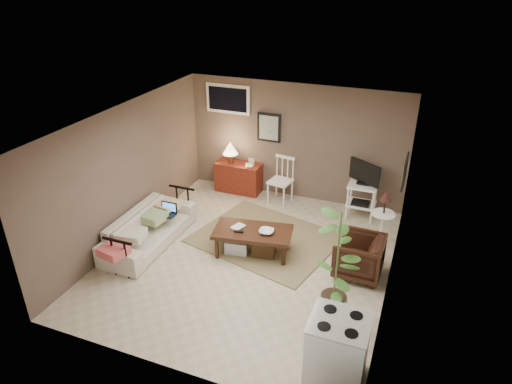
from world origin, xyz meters
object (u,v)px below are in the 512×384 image
at_px(coffee_table, 252,240).
at_px(spindle_chair, 281,181).
at_px(stove, 337,350).
at_px(red_console, 238,175).
at_px(tv_stand, 363,188).
at_px(potted_plant, 337,263).
at_px(sofa, 148,224).
at_px(side_table, 384,212).
at_px(armchair, 359,254).

relative_size(coffee_table, spindle_chair, 1.46).
bearing_deg(stove, red_console, 126.12).
relative_size(tv_stand, potted_plant, 0.68).
relative_size(sofa, spindle_chair, 2.12).
height_order(coffee_table, tv_stand, tv_stand).
distance_m(spindle_chair, potted_plant, 3.54).
distance_m(sofa, potted_plant, 3.52).
distance_m(sofa, red_console, 2.55).
relative_size(side_table, stove, 1.19).
distance_m(sofa, spindle_chair, 2.86).
bearing_deg(armchair, side_table, 168.73).
height_order(sofa, red_console, red_console).
relative_size(sofa, red_console, 1.81).
bearing_deg(side_table, potted_plant, -100.19).
xyz_separation_m(coffee_table, side_table, (1.99, 1.06, 0.38)).
bearing_deg(sofa, potted_plant, -101.16).
relative_size(coffee_table, potted_plant, 0.82).
height_order(side_table, stove, side_table).
height_order(red_console, tv_stand, tv_stand).
bearing_deg(side_table, red_console, 161.50).
bearing_deg(red_console, sofa, -104.32).
xyz_separation_m(coffee_table, stove, (1.88, -2.06, 0.17)).
xyz_separation_m(coffee_table, red_console, (-1.17, 2.12, 0.11)).
bearing_deg(potted_plant, spindle_chair, 120.50).
bearing_deg(side_table, spindle_chair, 156.43).
bearing_deg(side_table, stove, -91.99).
relative_size(potted_plant, stove, 1.92).
relative_size(coffee_table, side_table, 1.31).
bearing_deg(stove, potted_plant, 104.36).
distance_m(sofa, tv_stand, 4.01).
bearing_deg(stove, sofa, 155.04).
height_order(coffee_table, stove, stove).
relative_size(spindle_chair, stove, 1.08).
bearing_deg(sofa, side_table, -69.59).
bearing_deg(armchair, coffee_table, -86.06).
xyz_separation_m(sofa, side_table, (3.79, 1.41, 0.26)).
bearing_deg(stove, armchair, 93.07).
distance_m(side_table, potted_plant, 2.13).
height_order(side_table, potted_plant, potted_plant).
bearing_deg(tv_stand, sofa, -145.15).
bearing_deg(side_table, tv_stand, 119.57).
bearing_deg(stove, side_table, 88.01).
bearing_deg(potted_plant, coffee_table, 147.65).
xyz_separation_m(armchair, stove, (0.11, -2.14, 0.07)).
bearing_deg(sofa, coffee_table, -79.09).
xyz_separation_m(red_console, spindle_chair, (1.00, -0.12, 0.06)).
xyz_separation_m(coffee_table, sofa, (-1.80, -0.35, 0.12)).
relative_size(spindle_chair, potted_plant, 0.56).
bearing_deg(red_console, potted_plant, -48.44).
distance_m(red_console, side_table, 3.34).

